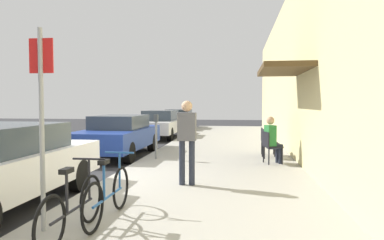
{
  "coord_description": "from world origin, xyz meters",
  "views": [
    {
      "loc": [
        2.9,
        -7.37,
        1.77
      ],
      "look_at": [
        0.78,
        8.19,
        1.02
      ],
      "focal_mm": 32.72,
      "sensor_mm": 36.0,
      "label": 1
    }
  ],
  "objects_px": {
    "bicycle_1": "(108,195)",
    "seated_patron_0": "(272,138)",
    "parking_meter": "(156,133)",
    "cafe_chair_1": "(267,141)",
    "cafe_chair_0": "(270,145)",
    "parked_car_3": "(179,119)",
    "parked_car_1": "(119,135)",
    "parked_car_2": "(160,124)",
    "cafe_chair_2": "(266,139)",
    "pedestrian_standing": "(187,136)",
    "bicycle_0": "(73,208)",
    "street_sign": "(42,113)"
  },
  "relations": [
    {
      "from": "bicycle_1",
      "to": "pedestrian_standing",
      "type": "bearing_deg",
      "value": 70.81
    },
    {
      "from": "parked_car_1",
      "to": "cafe_chair_2",
      "type": "relative_size",
      "value": 5.06
    },
    {
      "from": "parked_car_3",
      "to": "bicycle_1",
      "type": "bearing_deg",
      "value": -83.18
    },
    {
      "from": "street_sign",
      "to": "bicycle_1",
      "type": "height_order",
      "value": "street_sign"
    },
    {
      "from": "cafe_chair_1",
      "to": "parked_car_1",
      "type": "bearing_deg",
      "value": 173.75
    },
    {
      "from": "parking_meter",
      "to": "cafe_chair_2",
      "type": "height_order",
      "value": "parking_meter"
    },
    {
      "from": "bicycle_1",
      "to": "seated_patron_0",
      "type": "bearing_deg",
      "value": 61.75
    },
    {
      "from": "cafe_chair_2",
      "to": "parked_car_3",
      "type": "bearing_deg",
      "value": 112.64
    },
    {
      "from": "parked_car_2",
      "to": "cafe_chair_2",
      "type": "bearing_deg",
      "value": -51.73
    },
    {
      "from": "parked_car_3",
      "to": "bicycle_0",
      "type": "distance_m",
      "value": 18.91
    },
    {
      "from": "street_sign",
      "to": "seated_patron_0",
      "type": "relative_size",
      "value": 2.02
    },
    {
      "from": "parked_car_1",
      "to": "parked_car_2",
      "type": "bearing_deg",
      "value": 90.0
    },
    {
      "from": "street_sign",
      "to": "cafe_chair_1",
      "type": "height_order",
      "value": "street_sign"
    },
    {
      "from": "parked_car_1",
      "to": "street_sign",
      "type": "bearing_deg",
      "value": -78.04
    },
    {
      "from": "street_sign",
      "to": "bicycle_0",
      "type": "bearing_deg",
      "value": -15.7
    },
    {
      "from": "street_sign",
      "to": "bicycle_1",
      "type": "distance_m",
      "value": 1.44
    },
    {
      "from": "pedestrian_standing",
      "to": "parked_car_2",
      "type": "bearing_deg",
      "value": 105.78
    },
    {
      "from": "parking_meter",
      "to": "bicycle_1",
      "type": "distance_m",
      "value": 5.47
    },
    {
      "from": "bicycle_1",
      "to": "cafe_chair_0",
      "type": "relative_size",
      "value": 1.97
    },
    {
      "from": "parking_meter",
      "to": "bicycle_1",
      "type": "height_order",
      "value": "parking_meter"
    },
    {
      "from": "parking_meter",
      "to": "seated_patron_0",
      "type": "bearing_deg",
      "value": -6.24
    },
    {
      "from": "cafe_chair_0",
      "to": "pedestrian_standing",
      "type": "xyz_separation_m",
      "value": [
        -1.88,
        -2.79,
        0.5
      ]
    },
    {
      "from": "cafe_chair_0",
      "to": "parked_car_3",
      "type": "bearing_deg",
      "value": 110.22
    },
    {
      "from": "seated_patron_0",
      "to": "cafe_chair_2",
      "type": "height_order",
      "value": "seated_patron_0"
    },
    {
      "from": "cafe_chair_0",
      "to": "cafe_chair_2",
      "type": "relative_size",
      "value": 1.0
    },
    {
      "from": "seated_patron_0",
      "to": "parked_car_2",
      "type": "bearing_deg",
      "value": 122.6
    },
    {
      "from": "parked_car_3",
      "to": "seated_patron_0",
      "type": "distance_m",
      "value": 13.98
    },
    {
      "from": "parking_meter",
      "to": "bicycle_0",
      "type": "height_order",
      "value": "parking_meter"
    },
    {
      "from": "bicycle_1",
      "to": "parking_meter",
      "type": "bearing_deg",
      "value": 96.55
    },
    {
      "from": "parked_car_2",
      "to": "seated_patron_0",
      "type": "relative_size",
      "value": 3.41
    },
    {
      "from": "cafe_chair_1",
      "to": "pedestrian_standing",
      "type": "bearing_deg",
      "value": -116.31
    },
    {
      "from": "parked_car_1",
      "to": "pedestrian_standing",
      "type": "xyz_separation_m",
      "value": [
        2.95,
        -4.32,
        0.41
      ]
    },
    {
      "from": "parked_car_2",
      "to": "pedestrian_standing",
      "type": "relative_size",
      "value": 2.59
    },
    {
      "from": "street_sign",
      "to": "bicycle_1",
      "type": "bearing_deg",
      "value": 37.46
    },
    {
      "from": "street_sign",
      "to": "parked_car_3",
      "type": "bearing_deg",
      "value": 94.59
    },
    {
      "from": "street_sign",
      "to": "bicycle_0",
      "type": "relative_size",
      "value": 1.52
    },
    {
      "from": "seated_patron_0",
      "to": "parked_car_1",
      "type": "bearing_deg",
      "value": 162.85
    },
    {
      "from": "parked_car_2",
      "to": "parked_car_3",
      "type": "distance_m",
      "value": 5.46
    },
    {
      "from": "parked_car_2",
      "to": "street_sign",
      "type": "bearing_deg",
      "value": -83.53
    },
    {
      "from": "parking_meter",
      "to": "cafe_chair_1",
      "type": "distance_m",
      "value": 3.35
    },
    {
      "from": "bicycle_1",
      "to": "cafe_chair_2",
      "type": "height_order",
      "value": "bicycle_1"
    },
    {
      "from": "cafe_chair_2",
      "to": "parked_car_1",
      "type": "bearing_deg",
      "value": -179.81
    },
    {
      "from": "bicycle_0",
      "to": "cafe_chair_0",
      "type": "height_order",
      "value": "bicycle_0"
    },
    {
      "from": "bicycle_1",
      "to": "seated_patron_0",
      "type": "height_order",
      "value": "seated_patron_0"
    },
    {
      "from": "parked_car_1",
      "to": "street_sign",
      "type": "height_order",
      "value": "street_sign"
    },
    {
      "from": "parked_car_3",
      "to": "cafe_chair_1",
      "type": "bearing_deg",
      "value": -68.28
    },
    {
      "from": "parking_meter",
      "to": "cafe_chair_0",
      "type": "relative_size",
      "value": 1.52
    },
    {
      "from": "bicycle_0",
      "to": "cafe_chair_2",
      "type": "relative_size",
      "value": 1.97
    },
    {
      "from": "parked_car_3",
      "to": "cafe_chair_0",
      "type": "bearing_deg",
      "value": -69.78
    },
    {
      "from": "bicycle_1",
      "to": "seated_patron_0",
      "type": "xyz_separation_m",
      "value": [
        2.72,
        5.06,
        0.34
      ]
    }
  ]
}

